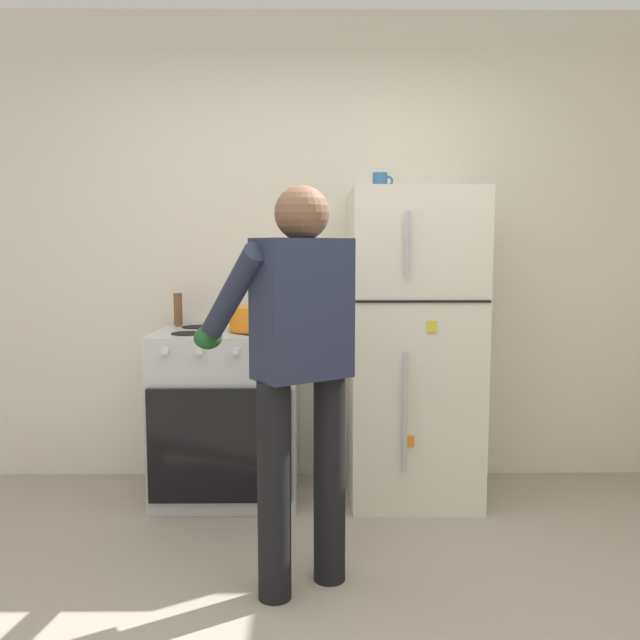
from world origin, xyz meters
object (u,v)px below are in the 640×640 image
object	(u,v)px
refrigerator	(412,345)
person_cook	(297,351)
stove_range	(227,414)
red_pot	(255,319)
coffee_mug	(380,182)
pepper_mill	(178,309)

from	to	relation	value
refrigerator	person_cook	distance (m)	1.19
stove_range	red_pot	xyz separation A→B (m)	(0.16, -0.04, 0.53)
stove_range	coffee_mug	xyz separation A→B (m)	(0.83, 0.06, 1.26)
person_cook	stove_range	bearing A→B (deg)	112.06
stove_range	person_cook	bearing A→B (deg)	-67.94
coffee_mug	pepper_mill	distance (m)	1.34
coffee_mug	stove_range	bearing A→B (deg)	-175.86
coffee_mug	pepper_mill	bearing A→B (deg)	172.47
refrigerator	person_cook	world-z (taller)	refrigerator
refrigerator	pepper_mill	xyz separation A→B (m)	(-1.31, 0.20, 0.18)
refrigerator	coffee_mug	distance (m)	0.90
red_pot	coffee_mug	world-z (taller)	coffee_mug
coffee_mug	pepper_mill	world-z (taller)	coffee_mug
stove_range	pepper_mill	world-z (taller)	pepper_mill
stove_range	pepper_mill	xyz separation A→B (m)	(-0.30, 0.21, 0.56)
person_cook	red_pot	xyz separation A→B (m)	(-0.25, 0.97, 0.03)
stove_range	person_cook	xyz separation A→B (m)	(0.41, -1.01, 0.50)
person_cook	pepper_mill	distance (m)	1.41
refrigerator	stove_range	distance (m)	1.08
refrigerator	red_pot	xyz separation A→B (m)	(-0.85, -0.05, 0.15)
pepper_mill	refrigerator	bearing A→B (deg)	-8.68
stove_range	coffee_mug	distance (m)	1.51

